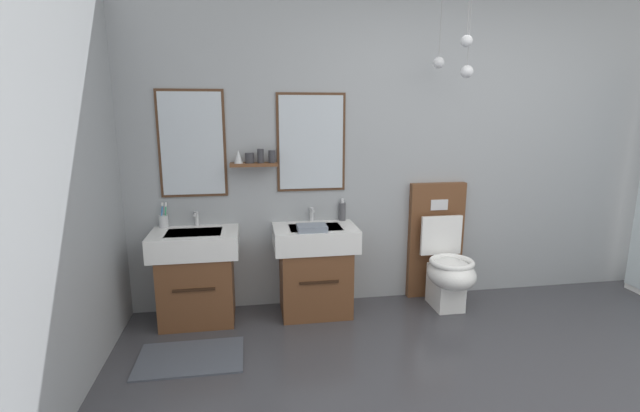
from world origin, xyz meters
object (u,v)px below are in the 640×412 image
Objects in this scene: vanity_sink_left at (197,273)px; soap_dispenser at (342,211)px; toilet at (443,260)px; folded_hand_towel at (312,228)px; toothbrush_cup at (164,221)px; vanity_sink_right at (315,267)px.

soap_dispenser reaches higher than vanity_sink_left.
soap_dispenser is (1.17, 0.16, 0.41)m from vanity_sink_left.
vanity_sink_left is 1.99m from toilet.
folded_hand_towel is at bearing -135.50° from soap_dispenser.
toothbrush_cup is at bearing -179.59° from soap_dispenser.
folded_hand_towel is at bearing -107.30° from vanity_sink_right.
soap_dispenser is 0.41m from folded_hand_towel.
soap_dispenser reaches higher than folded_hand_towel.
toilet is at bearing -11.73° from soap_dispenser.
toothbrush_cup reaches higher than vanity_sink_left.
toothbrush_cup is (-1.15, 0.15, 0.39)m from vanity_sink_right.
soap_dispenser is at bearing 0.41° from toothbrush_cup.
vanity_sink_right is at bearing -147.76° from soap_dispenser.
soap_dispenser is at bearing 168.27° from toilet.
folded_hand_towel is (-1.12, -0.12, 0.36)m from toilet.
vanity_sink_right is 0.71× the size of toilet.
toothbrush_cup reaches higher than soap_dispenser.
vanity_sink_left is at bearing 171.62° from folded_hand_towel.
toilet is at bearing 5.99° from folded_hand_towel.
folded_hand_towel reaches higher than vanity_sink_left.
vanity_sink_right is 0.38m from folded_hand_towel.
vanity_sink_right is 1.08m from toilet.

